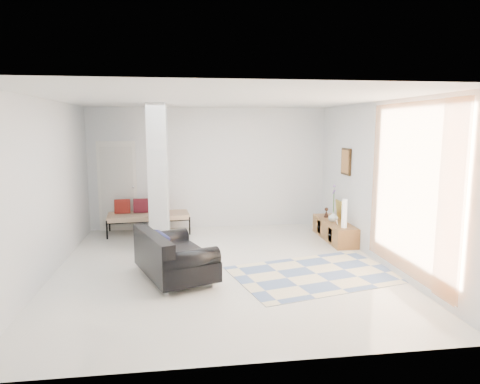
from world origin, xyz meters
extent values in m
plane|color=silver|center=(0.00, 0.00, 0.00)|extent=(6.00, 6.00, 0.00)
plane|color=white|center=(0.00, 0.00, 2.80)|extent=(6.00, 6.00, 0.00)
plane|color=silver|center=(0.00, 3.00, 1.40)|extent=(6.00, 0.00, 6.00)
plane|color=silver|center=(0.00, -3.00, 1.40)|extent=(6.00, 0.00, 6.00)
plane|color=silver|center=(-2.75, 0.00, 1.40)|extent=(0.00, 6.00, 6.00)
plane|color=silver|center=(2.75, 0.00, 1.40)|extent=(0.00, 6.00, 6.00)
cube|color=#BABFC1|center=(-1.10, 1.60, 1.40)|extent=(0.35, 1.20, 2.80)
cube|color=white|center=(-2.10, 2.96, 1.02)|extent=(0.85, 0.06, 2.04)
plane|color=orange|center=(2.67, -1.15, 1.45)|extent=(0.00, 2.55, 2.55)
cube|color=#37220F|center=(2.72, 1.47, 1.65)|extent=(0.04, 0.45, 0.55)
cube|color=brown|center=(2.52, 1.47, 0.20)|extent=(0.45, 1.59, 0.40)
cube|color=#37220F|center=(2.30, 1.12, 0.20)|extent=(0.02, 0.21, 0.28)
cube|color=#37220F|center=(2.30, 1.83, 0.20)|extent=(0.02, 0.21, 0.28)
cube|color=gold|center=(2.70, 1.69, 0.60)|extent=(0.09, 0.32, 0.40)
cube|color=silver|center=(2.42, 1.12, 0.46)|extent=(0.04, 0.10, 0.12)
cylinder|color=silver|center=(-0.89, -1.12, 0.05)|extent=(0.05, 0.05, 0.10)
cylinder|color=silver|center=(-1.33, 0.07, 0.05)|extent=(0.05, 0.05, 0.10)
cylinder|color=silver|center=(-0.22, -0.87, 0.05)|extent=(0.05, 0.05, 0.10)
cylinder|color=silver|center=(-0.67, 0.32, 0.05)|extent=(0.05, 0.05, 0.10)
cube|color=black|center=(-0.78, -0.40, 0.25)|extent=(1.38, 1.73, 0.30)
cube|color=black|center=(-1.11, -0.52, 0.58)|extent=(0.71, 1.49, 0.36)
cylinder|color=black|center=(-0.56, -1.00, 0.48)|extent=(0.91, 0.56, 0.28)
cylinder|color=black|center=(-1.00, 0.20, 0.48)|extent=(0.91, 0.56, 0.28)
cube|color=black|center=(-1.00, -0.48, 0.60)|extent=(0.32, 0.57, 0.31)
cylinder|color=black|center=(-2.24, 2.16, 0.20)|extent=(0.04, 0.04, 0.40)
cylinder|color=black|center=(-0.50, 2.32, 0.20)|extent=(0.04, 0.04, 0.40)
cylinder|color=black|center=(-2.30, 2.88, 0.20)|extent=(0.04, 0.04, 0.40)
cylinder|color=black|center=(-0.56, 3.04, 0.20)|extent=(0.04, 0.04, 0.40)
cube|color=beige|center=(-1.40, 2.60, 0.38)|extent=(1.83, 0.89, 0.12)
cube|color=maroon|center=(-1.98, 2.70, 0.60)|extent=(0.35, 0.19, 0.33)
cube|color=maroon|center=(-1.57, 2.74, 0.60)|extent=(0.35, 0.19, 0.33)
cube|color=maroon|center=(-1.16, 2.77, 0.60)|extent=(0.35, 0.19, 0.33)
cube|color=beige|center=(1.48, -0.55, 0.01)|extent=(2.94, 2.30, 0.01)
cylinder|color=silver|center=(2.50, 0.91, 0.68)|extent=(0.10, 0.10, 0.56)
imported|color=white|center=(2.47, 1.44, 0.51)|extent=(0.23, 0.23, 0.21)
camera|label=1|loc=(-0.66, -6.95, 2.38)|focal=32.00mm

